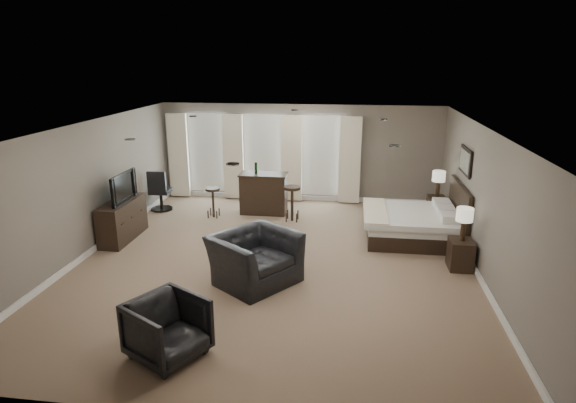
# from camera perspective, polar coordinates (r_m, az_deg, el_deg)

# --- Properties ---
(room) EXTENTS (7.60, 8.60, 2.64)m
(room) POSITION_cam_1_polar(r_m,az_deg,el_deg) (8.94, -1.62, 0.54)
(room) COLOR #7E6650
(room) RESTS_ON ground
(window_bay) EXTENTS (5.25, 0.20, 2.30)m
(window_bay) POSITION_cam_1_polar(r_m,az_deg,el_deg) (13.06, -3.03, 5.32)
(window_bay) COLOR silver
(window_bay) RESTS_ON room
(bed) EXTENTS (1.96, 1.87, 1.24)m
(bed) POSITION_cam_1_polar(r_m,az_deg,el_deg) (10.63, 13.73, -1.09)
(bed) COLOR silver
(bed) RESTS_ON ground
(nightstand_near) EXTENTS (0.42, 0.51, 0.56)m
(nightstand_near) POSITION_cam_1_polar(r_m,az_deg,el_deg) (9.54, 19.75, -5.92)
(nightstand_near) COLOR black
(nightstand_near) RESTS_ON ground
(nightstand_far) EXTENTS (0.42, 0.51, 0.55)m
(nightstand_far) POSITION_cam_1_polar(r_m,az_deg,el_deg) (12.23, 17.12, -0.71)
(nightstand_far) COLOR black
(nightstand_far) RESTS_ON ground
(lamp_near) EXTENTS (0.30, 0.30, 0.63)m
(lamp_near) POSITION_cam_1_polar(r_m,az_deg,el_deg) (9.34, 20.11, -2.57)
(lamp_near) COLOR beige
(lamp_near) RESTS_ON nightstand_near
(lamp_far) EXTENTS (0.31, 0.31, 0.64)m
(lamp_far) POSITION_cam_1_polar(r_m,az_deg,el_deg) (12.07, 17.37, 1.99)
(lamp_far) COLOR beige
(lamp_far) RESTS_ON nightstand_far
(wall_art) EXTENTS (0.04, 0.96, 0.56)m
(wall_art) POSITION_cam_1_polar(r_m,az_deg,el_deg) (10.53, 20.24, 4.53)
(wall_art) COLOR slate
(wall_art) RESTS_ON room
(dresser) EXTENTS (0.47, 1.46, 0.85)m
(dresser) POSITION_cam_1_polar(r_m,az_deg,el_deg) (10.96, -19.02, -2.09)
(dresser) COLOR black
(dresser) RESTS_ON ground
(tv) EXTENTS (0.62, 1.08, 0.14)m
(tv) POSITION_cam_1_polar(r_m,az_deg,el_deg) (10.81, -19.27, 0.39)
(tv) COLOR black
(tv) RESTS_ON dresser
(armchair_near) EXTENTS (1.52, 1.61, 1.18)m
(armchair_near) POSITION_cam_1_polar(r_m,az_deg,el_deg) (8.37, -3.96, -5.81)
(armchair_near) COLOR black
(armchair_near) RESTS_ON ground
(armchair_far) EXTENTS (1.14, 1.16, 0.89)m
(armchair_far) POSITION_cam_1_polar(r_m,az_deg,el_deg) (6.64, -14.11, -14.15)
(armchair_far) COLOR black
(armchair_far) RESTS_ON ground
(bar_counter) EXTENTS (1.18, 0.61, 1.03)m
(bar_counter) POSITION_cam_1_polar(r_m,az_deg,el_deg) (12.07, -2.88, 0.99)
(bar_counter) COLOR black
(bar_counter) RESTS_ON ground
(bar_stool_left) EXTENTS (0.43, 0.43, 0.74)m
(bar_stool_left) POSITION_cam_1_polar(r_m,az_deg,el_deg) (11.91, -8.86, -0.12)
(bar_stool_left) COLOR black
(bar_stool_left) RESTS_ON ground
(bar_stool_right) EXTENTS (0.47, 0.47, 0.85)m
(bar_stool_right) POSITION_cam_1_polar(r_m,az_deg,el_deg) (11.50, 0.50, -0.26)
(bar_stool_right) COLOR black
(bar_stool_right) RESTS_ON ground
(desk_chair) EXTENTS (0.57, 0.57, 1.07)m
(desk_chair) POSITION_cam_1_polar(r_m,az_deg,el_deg) (12.70, -14.88, 1.34)
(desk_chair) COLOR black
(desk_chair) RESTS_ON ground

